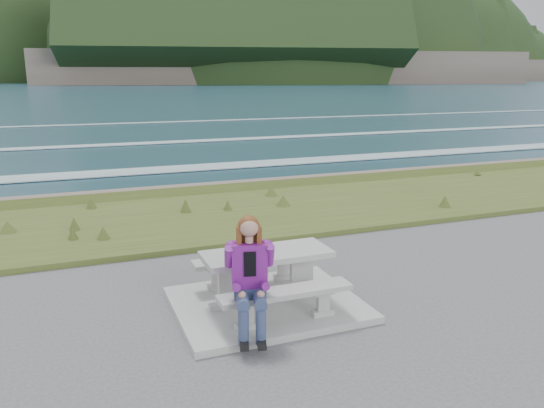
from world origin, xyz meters
The scene contains 9 objects.
concrete_slab centered at (0.00, 0.00, 0.05)m, with size 2.60×2.10×0.10m, color #AEAFA9.
picnic_table centered at (0.00, 0.00, 0.68)m, with size 1.80×0.75×0.75m.
bench_landward centered at (0.00, -0.70, 0.45)m, with size 1.80×0.35×0.45m.
bench_seaward centered at (0.00, 0.70, 0.45)m, with size 1.80×0.35×0.45m.
grass_verge centered at (0.00, 5.00, 0.00)m, with size 160.00×4.50×0.22m, color #3A4F1D.
shore_drop centered at (0.00, 7.90, 0.00)m, with size 160.00×0.80×2.20m, color brown.
ocean centered at (0.00, 25.09, -1.74)m, with size 1600.00×1600.00×0.09m.
headland_range centered at (190.25, 398.22, 9.95)m, with size 729.83×363.95×215.41m.
seated_woman centered at (-0.53, -0.84, 0.65)m, with size 0.60×0.83×1.49m.
Camera 1 is at (-2.49, -6.60, 3.25)m, focal length 35.00 mm.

